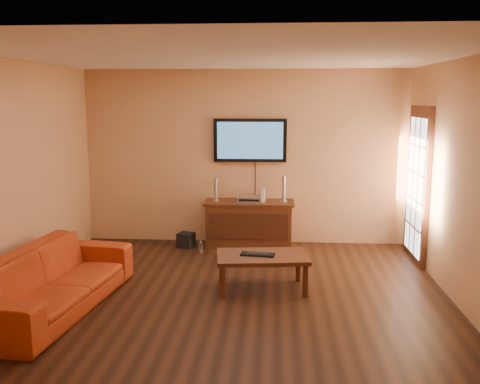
# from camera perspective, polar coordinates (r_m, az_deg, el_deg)

# --- Properties ---
(ground_plane) EXTENTS (5.00, 5.00, 0.00)m
(ground_plane) POSITION_cam_1_polar(r_m,az_deg,el_deg) (6.23, -0.91, -11.32)
(ground_plane) COLOR black
(ground_plane) RESTS_ON ground
(room_walls) EXTENTS (5.00, 5.00, 5.00)m
(room_walls) POSITION_cam_1_polar(r_m,az_deg,el_deg) (6.45, -0.48, 4.88)
(room_walls) COLOR tan
(room_walls) RESTS_ON ground
(french_door) EXTENTS (0.07, 1.02, 2.22)m
(french_door) POSITION_cam_1_polar(r_m,az_deg,el_deg) (7.83, 18.40, 0.57)
(french_door) COLOR #431F0F
(french_door) RESTS_ON ground
(media_console) EXTENTS (1.37, 0.52, 0.70)m
(media_console) POSITION_cam_1_polar(r_m,az_deg,el_deg) (8.25, 0.98, -3.38)
(media_console) COLOR #431F0F
(media_console) RESTS_ON ground
(television) EXTENTS (1.13, 0.08, 0.66)m
(television) POSITION_cam_1_polar(r_m,az_deg,el_deg) (8.27, 1.09, 5.53)
(television) COLOR black
(television) RESTS_ON ground
(coffee_table) EXTENTS (1.14, 0.77, 0.43)m
(coffee_table) POSITION_cam_1_polar(r_m,az_deg,el_deg) (6.40, 2.39, -7.18)
(coffee_table) COLOR #431F0F
(coffee_table) RESTS_ON ground
(sofa) EXTENTS (0.94, 2.34, 0.89)m
(sofa) POSITION_cam_1_polar(r_m,az_deg,el_deg) (6.13, -19.36, -7.83)
(sofa) COLOR #AB3513
(sofa) RESTS_ON ground
(speaker_left) EXTENTS (0.09, 0.09, 0.34)m
(speaker_left) POSITION_cam_1_polar(r_m,az_deg,el_deg) (8.19, -2.59, 0.14)
(speaker_left) COLOR silver
(speaker_left) RESTS_ON media_console
(speaker_right) EXTENTS (0.11, 0.11, 0.39)m
(speaker_right) POSITION_cam_1_polar(r_m,az_deg,el_deg) (8.15, 4.68, 0.23)
(speaker_right) COLOR silver
(speaker_right) RESTS_ON media_console
(av_receiver) EXTENTS (0.36, 0.26, 0.08)m
(av_receiver) POSITION_cam_1_polar(r_m,az_deg,el_deg) (8.16, 1.01, -0.74)
(av_receiver) COLOR silver
(av_receiver) RESTS_ON media_console
(game_console) EXTENTS (0.06, 0.15, 0.21)m
(game_console) POSITION_cam_1_polar(r_m,az_deg,el_deg) (8.11, 2.53, -0.35)
(game_console) COLOR white
(game_console) RESTS_ON media_console
(subwoofer) EXTENTS (0.28, 0.28, 0.22)m
(subwoofer) POSITION_cam_1_polar(r_m,az_deg,el_deg) (8.27, -5.78, -5.13)
(subwoofer) COLOR black
(subwoofer) RESTS_ON ground
(bottle) EXTENTS (0.06, 0.06, 0.18)m
(bottle) POSITION_cam_1_polar(r_m,az_deg,el_deg) (7.96, -4.21, -5.89)
(bottle) COLOR white
(bottle) RESTS_ON ground
(keyboard) EXTENTS (0.42, 0.20, 0.02)m
(keyboard) POSITION_cam_1_polar(r_m,az_deg,el_deg) (6.37, 1.91, -6.65)
(keyboard) COLOR black
(keyboard) RESTS_ON coffee_table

